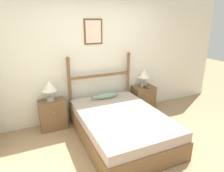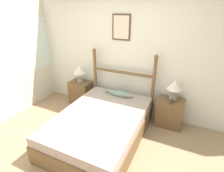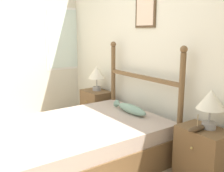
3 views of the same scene
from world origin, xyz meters
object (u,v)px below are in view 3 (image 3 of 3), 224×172
at_px(nightstand_left, 96,107).
at_px(table_lamp_left, 97,74).
at_px(table_lamp_right, 211,101).
at_px(fish_pillow, 130,109).
at_px(nightstand_right, 202,155).
at_px(bed, 78,144).
at_px(model_boat, 197,128).

bearing_deg(nightstand_left, table_lamp_left, 108.75).
relative_size(table_lamp_right, fish_pillow, 0.68).
bearing_deg(table_lamp_right, nightstand_right, -111.88).
height_order(nightstand_right, table_lamp_left, table_lamp_left).
bearing_deg(fish_pillow, table_lamp_left, 171.56).
distance_m(bed, table_lamp_left, 1.53).
bearing_deg(table_lamp_left, nightstand_left, -71.25).
relative_size(model_boat, fish_pillow, 0.43).
distance_m(table_lamp_left, table_lamp_right, 2.13).
distance_m(nightstand_right, table_lamp_left, 2.18).
height_order(nightstand_left, model_boat, model_boat).
relative_size(bed, fish_pillow, 3.38).
height_order(nightstand_left, table_lamp_right, table_lamp_right).
bearing_deg(table_lamp_right, table_lamp_left, -179.48).
bearing_deg(table_lamp_left, bed, -41.00).
xyz_separation_m(table_lamp_left, model_boat, (2.10, -0.14, -0.26)).
distance_m(table_lamp_right, model_boat, 0.30).
bearing_deg(fish_pillow, model_boat, 1.45).
xyz_separation_m(nightstand_left, nightstand_right, (2.10, 0.00, 0.00)).
bearing_deg(bed, model_boat, 36.93).
bearing_deg(table_lamp_right, nightstand_left, -178.79).
bearing_deg(table_lamp_left, table_lamp_right, 0.52).
xyz_separation_m(nightstand_right, fish_pillow, (-1.02, -0.14, 0.27)).
height_order(nightstand_left, nightstand_right, same).
relative_size(bed, nightstand_left, 3.52).
bearing_deg(fish_pillow, bed, -92.07).
distance_m(nightstand_right, model_boat, 0.33).
distance_m(nightstand_left, model_boat, 2.12).
bearing_deg(fish_pillow, table_lamp_right, 9.84).
height_order(bed, table_lamp_right, table_lamp_right).
relative_size(nightstand_left, table_lamp_left, 1.41).
xyz_separation_m(nightstand_left, model_boat, (2.09, -0.11, 0.31)).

